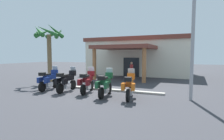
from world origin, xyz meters
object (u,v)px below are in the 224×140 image
(motorcycle_maroon, at_px, (87,82))
(roadside_sign, at_px, (194,1))
(motorcycle_black, at_px, (67,81))
(motorcycle_green, at_px, (105,84))
(motel_building, at_px, (139,56))
(pedestrian, at_px, (131,69))
(motorcycle_orange, at_px, (130,86))
(palm_tree_roadside, at_px, (49,39))
(motorcycle_blue, at_px, (49,80))

(motorcycle_maroon, bearing_deg, roadside_sign, -96.77)
(motorcycle_black, height_order, motorcycle_green, same)
(motel_building, relative_size, pedestrian, 7.44)
(motel_building, xyz_separation_m, motorcycle_maroon, (-0.24, -12.50, -1.58))
(roadside_sign, bearing_deg, motorcycle_orange, -164.61)
(motorcycle_green, height_order, pedestrian, pedestrian)
(pedestrian, height_order, roadside_sign, roadside_sign)
(motorcycle_orange, distance_m, pedestrian, 8.24)
(motorcycle_black, xyz_separation_m, motorcycle_maroon, (1.47, 0.16, 0.00))
(motorcycle_maroon, xyz_separation_m, pedestrian, (0.75, 7.48, 0.29))
(motorcycle_orange, height_order, palm_tree_roadside, palm_tree_roadside)
(motel_building, bearing_deg, motorcycle_black, -95.38)
(motorcycle_black, bearing_deg, palm_tree_roadside, 50.25)
(pedestrian, distance_m, roadside_sign, 9.79)
(motorcycle_blue, height_order, motorcycle_black, same)
(motorcycle_blue, height_order, motorcycle_orange, same)
(motorcycle_green, bearing_deg, palm_tree_roadside, 59.00)
(pedestrian, height_order, palm_tree_roadside, palm_tree_roadside)
(motorcycle_blue, distance_m, motorcycle_black, 1.47)
(motorcycle_black, distance_m, motorcycle_green, 2.96)
(pedestrian, xyz_separation_m, roadside_sign, (5.35, -7.07, 4.16))
(palm_tree_roadside, bearing_deg, motorcycle_blue, -49.84)
(roadside_sign, bearing_deg, motorcycle_blue, -176.22)
(motorcycle_black, bearing_deg, pedestrian, -19.98)
(motorcycle_blue, distance_m, roadside_sign, 10.10)
(motorcycle_blue, xyz_separation_m, motorcycle_green, (4.42, -0.27, 0.00))
(motorcycle_black, height_order, palm_tree_roadside, palm_tree_roadside)
(pedestrian, distance_m, palm_tree_roadside, 8.25)
(motorcycle_green, height_order, roadside_sign, roadside_sign)
(motorcycle_black, bearing_deg, roadside_sign, -89.42)
(motel_building, bearing_deg, motorcycle_orange, -75.86)
(motel_building, height_order, motorcycle_blue, motel_building)
(motorcycle_black, bearing_deg, motorcycle_green, -99.50)
(motorcycle_maroon, height_order, motorcycle_orange, same)
(palm_tree_roadside, height_order, roadside_sign, roadside_sign)
(motorcycle_black, relative_size, pedestrian, 1.30)
(motorcycle_green, xyz_separation_m, motorcycle_orange, (1.47, 0.00, 0.00))
(motel_building, bearing_deg, motorcycle_green, -82.23)
(motorcycle_green, bearing_deg, pedestrian, -1.28)
(motel_building, relative_size, motorcycle_orange, 5.78)
(motorcycle_black, xyz_separation_m, pedestrian, (2.22, 7.64, 0.29))
(roadside_sign, bearing_deg, motorcycle_maroon, -176.14)
(motel_building, relative_size, palm_tree_roadside, 2.53)
(motorcycle_orange, bearing_deg, pedestrian, 5.27)
(palm_tree_roadside, xyz_separation_m, roadside_sign, (11.44, -2.24, 1.38))
(motel_building, xyz_separation_m, motorcycle_orange, (2.71, -12.95, -1.58))
(motorcycle_blue, xyz_separation_m, roadside_sign, (9.04, 0.60, 4.45))
(pedestrian, bearing_deg, motorcycle_blue, 29.70)
(motorcycle_maroon, bearing_deg, motorcycle_blue, 82.97)
(motel_building, distance_m, roadside_sign, 13.73)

